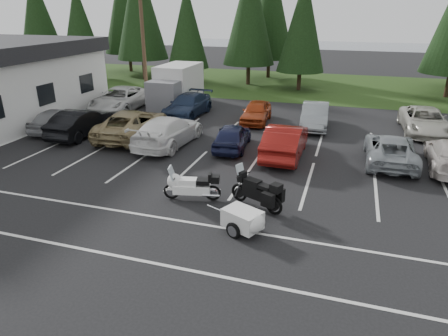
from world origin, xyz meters
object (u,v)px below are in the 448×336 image
car_near_6 (391,149)px  car_far_0 (120,99)px  car_far_3 (315,116)px  car_near_0 (57,119)px  touring_motorcycle (192,183)px  utility_pole (143,40)px  cargo_trailer (242,221)px  car_near_5 (285,141)px  car_near_1 (81,123)px  car_near_2 (133,124)px  car_far_1 (188,105)px  car_near_4 (232,136)px  car_far_4 (425,121)px  box_truck (174,86)px  adventure_motorcycle (256,188)px  car_near_3 (168,131)px  car_far_2 (256,112)px

car_near_6 → car_far_0: (-17.67, 5.31, 0.13)m
car_far_3 → car_near_6: bearing=-55.1°
car_far_0 → car_near_0: bearing=-103.2°
touring_motorcycle → utility_pole: bearing=110.9°
cargo_trailer → touring_motorcycle: bearing=169.6°
car_near_0 → car_near_5: (13.67, -0.30, 0.11)m
utility_pole → car_near_0: (-1.96, -7.63, -4.00)m
car_near_1 → car_near_2: (2.98, 0.61, 0.02)m
car_near_5 → car_far_1: bearing=-37.7°
car_near_0 → touring_motorcycle: car_near_0 is taller
car_near_2 → car_near_0: bearing=-2.3°
car_near_0 → car_near_1: size_ratio=0.88×
car_near_4 → car_far_4: 11.60m
box_truck → car_near_6: (14.58, -7.84, -0.78)m
car_far_0 → adventure_motorcycle: bearing=-47.0°
touring_motorcycle → car_far_3: bearing=60.9°
car_far_4 → adventure_motorcycle: 14.13m
utility_pole → touring_motorcycle: utility_pole is taller
box_truck → car_near_0: size_ratio=1.38×
car_near_3 → car_near_4: size_ratio=1.36×
car_far_3 → car_far_2: bearing=175.6°
car_near_1 → car_near_0: bearing=-13.6°
car_near_5 → car_far_2: 6.39m
touring_motorcycle → cargo_trailer: (2.45, -1.72, -0.27)m
car_near_1 → car_near_4: car_near_1 is taller
car_near_2 → touring_motorcycle: bearing=129.3°
cargo_trailer → utility_pole: bearing=151.4°
box_truck → car_near_3: size_ratio=1.05×
cargo_trailer → adventure_motorcycle: adventure_motorcycle is taller
utility_pole → car_far_3: 13.38m
car_far_4 → adventure_motorcycle: size_ratio=2.04×
car_near_2 → car_far_3: bearing=-156.1°
car_near_2 → car_far_0: bearing=-57.3°
car_near_4 → car_far_0: (-9.99, 5.58, 0.14)m
car_far_2 → car_far_4: car_far_4 is taller
car_near_2 → touring_motorcycle: (6.13, -6.38, -0.11)m
cargo_trailer → adventure_motorcycle: 1.86m
car_near_6 → car_far_0: 18.45m
car_near_0 → car_near_4: size_ratio=1.04×
car_near_3 → car_far_2: size_ratio=1.34×
box_truck → cargo_trailer: 18.72m
touring_motorcycle → car_far_4: bearing=39.3°
car_near_1 → car_near_4: (8.87, 0.44, -0.10)m
car_near_2 → car_near_6: 13.57m
car_far_4 → touring_motorcycle: (-9.65, -12.27, -0.04)m
car_far_0 → car_near_6: bearing=-21.1°
car_near_1 → touring_motorcycle: (9.11, -5.77, -0.09)m
car_near_1 → car_near_2: bearing=-170.2°
car_near_3 → car_far_1: 6.17m
car_far_2 → adventure_motorcycle: (2.72, -11.53, 0.09)m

